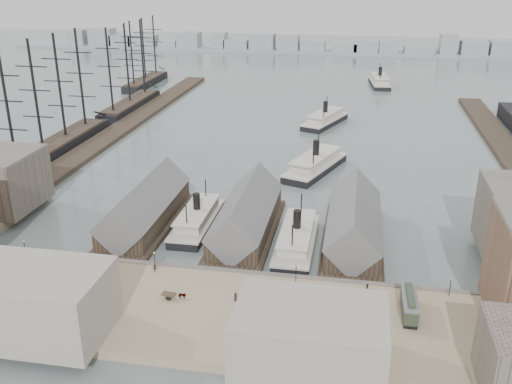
% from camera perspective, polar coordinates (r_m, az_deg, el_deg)
% --- Properties ---
extents(ground, '(900.00, 900.00, 0.00)m').
position_cam_1_polar(ground, '(126.84, -2.46, -7.49)').
color(ground, '#556262').
rests_on(ground, ground).
extents(quay, '(180.00, 30.00, 2.00)m').
position_cam_1_polar(quay, '(109.80, -4.80, -12.05)').
color(quay, gray).
rests_on(quay, ground).
extents(seawall, '(180.00, 1.20, 2.30)m').
position_cam_1_polar(seawall, '(121.88, -3.01, -8.20)').
color(seawall, '#59544C').
rests_on(seawall, ground).
extents(west_wharf, '(10.00, 220.00, 1.60)m').
position_cam_1_polar(west_wharf, '(235.75, -13.40, 6.16)').
color(west_wharf, '#2D231C').
rests_on(west_wharf, ground).
extents(east_wharf, '(10.00, 180.00, 1.60)m').
position_cam_1_polar(east_wharf, '(213.63, 24.22, 3.19)').
color(east_wharf, '#2D231C').
rests_on(east_wharf, ground).
extents(ferry_shed_west, '(14.00, 42.00, 12.60)m').
position_cam_1_polar(ferry_shed_west, '(146.42, -11.00, -1.69)').
color(ferry_shed_west, '#2D231C').
rests_on(ferry_shed_west, ground).
extents(ferry_shed_center, '(14.00, 42.00, 12.60)m').
position_cam_1_polar(ferry_shed_center, '(139.48, -0.97, -2.49)').
color(ferry_shed_center, '#2D231C').
rests_on(ferry_shed_center, ground).
extents(ferry_shed_east, '(14.00, 42.00, 12.60)m').
position_cam_1_polar(ferry_shed_east, '(137.20, 9.76, -3.26)').
color(ferry_shed_east, '#2D231C').
rests_on(ferry_shed_east, ground).
extents(street_bldg_center, '(24.00, 16.00, 10.00)m').
position_cam_1_polar(street_bldg_center, '(93.77, 5.39, -14.25)').
color(street_bldg_center, gray).
rests_on(street_bldg_center, quay).
extents(street_bldg_west, '(30.00, 16.00, 12.00)m').
position_cam_1_polar(street_bldg_west, '(108.16, -22.44, -10.02)').
color(street_bldg_west, gray).
rests_on(street_bldg_west, quay).
extents(lamp_post_far_w, '(0.44, 0.44, 3.92)m').
position_cam_1_polar(lamp_post_far_w, '(135.48, -22.16, -4.96)').
color(lamp_post_far_w, black).
rests_on(lamp_post_far_w, quay).
extents(lamp_post_near_w, '(0.44, 0.44, 3.92)m').
position_cam_1_polar(lamp_post_near_w, '(122.66, -10.11, -6.42)').
color(lamp_post_near_w, black).
rests_on(lamp_post_near_w, quay).
extents(lamp_post_near_e, '(0.44, 0.44, 3.92)m').
position_cam_1_polar(lamp_post_near_e, '(116.35, 4.03, -7.77)').
color(lamp_post_near_e, black).
rests_on(lamp_post_near_e, quay).
extents(lamp_post_far_e, '(0.44, 0.44, 3.92)m').
position_cam_1_polar(lamp_post_far_e, '(117.59, 18.88, -8.67)').
color(lamp_post_far_e, black).
rests_on(lamp_post_far_e, quay).
extents(far_shore, '(500.00, 40.00, 15.72)m').
position_cam_1_polar(far_shore, '(446.51, 6.98, 14.18)').
color(far_shore, gray).
rests_on(far_shore, ground).
extents(ferry_docked_west, '(8.14, 27.12, 9.69)m').
position_cam_1_polar(ferry_docked_west, '(144.84, -5.89, -2.68)').
color(ferry_docked_west, black).
rests_on(ferry_docked_west, ground).
extents(ferry_docked_east, '(8.54, 28.46, 10.16)m').
position_cam_1_polar(ferry_docked_east, '(134.04, 4.08, -4.67)').
color(ferry_docked_east, black).
rests_on(ferry_docked_east, ground).
extents(ferry_open_near, '(19.42, 32.51, 11.14)m').
position_cam_1_polar(ferry_open_near, '(183.59, 5.96, 2.81)').
color(ferry_open_near, black).
rests_on(ferry_open_near, ground).
extents(ferry_open_mid, '(18.60, 30.53, 10.47)m').
position_cam_1_polar(ferry_open_mid, '(239.73, 6.91, 7.27)').
color(ferry_open_mid, black).
rests_on(ferry_open_mid, ground).
extents(ferry_open_far, '(12.25, 31.17, 10.85)m').
position_cam_1_polar(ferry_open_far, '(324.91, 12.25, 10.78)').
color(ferry_open_far, black).
rests_on(ferry_open_far, ground).
extents(sailing_ship_near, '(9.85, 67.83, 40.48)m').
position_cam_1_polar(sailing_ship_near, '(212.37, -19.43, 4.40)').
color(sailing_ship_near, black).
rests_on(sailing_ship_near, ground).
extents(sailing_ship_mid, '(9.33, 53.90, 38.35)m').
position_cam_1_polar(sailing_ship_mid, '(269.39, -12.46, 8.59)').
color(sailing_ship_mid, black).
rests_on(sailing_ship_mid, ground).
extents(sailing_ship_far, '(8.70, 48.35, 35.78)m').
position_cam_1_polar(sailing_ship_far, '(324.67, -10.96, 10.88)').
color(sailing_ship_far, black).
rests_on(sailing_ship_far, ground).
extents(tram, '(2.89, 10.57, 3.75)m').
position_cam_1_polar(tram, '(110.18, 15.07, -10.88)').
color(tram, black).
rests_on(tram, quay).
extents(horse_cart_left, '(4.21, 4.12, 1.45)m').
position_cam_1_polar(horse_cart_left, '(124.61, -17.60, -7.72)').
color(horse_cart_left, black).
rests_on(horse_cart_left, quay).
extents(horse_cart_center, '(4.86, 1.82, 1.44)m').
position_cam_1_polar(horse_cart_center, '(112.53, -7.91, -10.21)').
color(horse_cart_center, black).
rests_on(horse_cart_center, quay).
extents(horse_cart_right, '(4.59, 1.60, 1.58)m').
position_cam_1_polar(horse_cart_right, '(101.91, 2.10, -13.74)').
color(horse_cart_right, black).
rests_on(horse_cart_right, quay).
extents(pedestrian_0, '(0.66, 0.52, 1.65)m').
position_cam_1_polar(pedestrian_0, '(129.22, -22.79, -7.33)').
color(pedestrian_0, black).
rests_on(pedestrian_0, quay).
extents(pedestrian_1, '(1.03, 0.95, 1.71)m').
position_cam_1_polar(pedestrian_1, '(122.20, -21.88, -8.90)').
color(pedestrian_1, black).
rests_on(pedestrian_1, quay).
extents(pedestrian_2, '(1.27, 1.19, 1.72)m').
position_cam_1_polar(pedestrian_2, '(122.24, -10.10, -7.52)').
color(pedestrian_2, black).
rests_on(pedestrian_2, quay).
extents(pedestrian_3, '(1.03, 0.64, 1.64)m').
position_cam_1_polar(pedestrian_3, '(115.29, -15.69, -10.01)').
color(pedestrian_3, black).
rests_on(pedestrian_3, quay).
extents(pedestrian_4, '(0.81, 1.00, 1.77)m').
position_cam_1_polar(pedestrian_4, '(110.90, -2.06, -10.44)').
color(pedestrian_4, black).
rests_on(pedestrian_4, quay).
extents(pedestrian_5, '(0.65, 0.49, 1.73)m').
position_cam_1_polar(pedestrian_5, '(110.46, -1.75, -10.59)').
color(pedestrian_5, black).
rests_on(pedestrian_5, quay).
extents(pedestrian_6, '(0.85, 0.95, 1.63)m').
position_cam_1_polar(pedestrian_6, '(115.96, 11.11, -9.36)').
color(pedestrian_6, black).
rests_on(pedestrian_6, quay).
extents(pedestrian_7, '(1.27, 1.26, 1.76)m').
position_cam_1_polar(pedestrian_7, '(104.22, 11.57, -13.29)').
color(pedestrian_7, black).
rests_on(pedestrian_7, quay).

